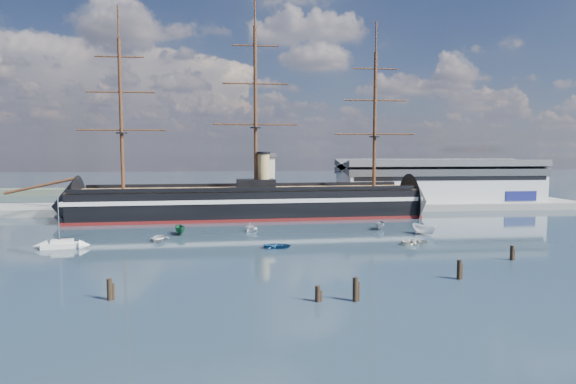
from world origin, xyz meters
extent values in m
plane|color=#1F2D37|center=(0.00, 40.00, 0.00)|extent=(600.00, 600.00, 0.00)
cube|color=slate|center=(10.00, 76.00, 0.00)|extent=(180.00, 18.00, 2.00)
cube|color=#B7BABC|center=(58.00, 80.00, 7.00)|extent=(62.00, 20.00, 10.00)
cube|color=#3F4247|center=(58.00, 80.00, 12.60)|extent=(63.00, 21.00, 2.00)
cube|color=silver|center=(3.00, 73.00, 9.00)|extent=(4.00, 4.00, 14.00)
cube|color=#3F4247|center=(3.00, 73.00, 16.50)|extent=(5.00, 5.00, 1.00)
cube|color=black|center=(-2.99, 60.00, 4.00)|extent=(88.56, 19.47, 7.00)
cube|color=silver|center=(-2.99, 60.00, 5.20)|extent=(90.57, 19.79, 1.00)
cube|color=#591312|center=(-2.99, 60.00, 0.35)|extent=(90.57, 19.75, 0.90)
cone|color=black|center=(-49.49, 60.00, 3.70)|extent=(14.61, 16.22, 15.68)
cone|color=black|center=(43.51, 60.00, 3.70)|extent=(11.61, 16.10, 15.68)
cube|color=brown|center=(-2.99, 60.00, 7.60)|extent=(88.51, 18.19, 0.40)
cube|color=black|center=(-0.99, 60.00, 9.00)|extent=(10.23, 6.39, 2.50)
cylinder|color=tan|center=(1.01, 60.00, 12.50)|extent=(3.20, 3.20, 9.00)
cylinder|color=#381E0F|center=(-54.99, 60.00, 9.00)|extent=(17.77, 1.40, 4.43)
cylinder|color=#381E0F|center=(-34.99, 60.00, 26.80)|extent=(0.90, 0.90, 38.00)
cylinder|color=#381E0F|center=(-0.99, 60.00, 28.80)|extent=(0.90, 0.90, 42.00)
cylinder|color=#381E0F|center=(31.01, 60.00, 25.80)|extent=(0.90, 0.90, 36.00)
cube|color=silver|center=(-38.11, 24.25, 0.48)|extent=(7.38, 3.24, 0.95)
cube|color=silver|center=(-38.11, 24.25, 1.24)|extent=(4.00, 2.13, 0.76)
cylinder|color=#B2B2B7|center=(-38.58, 24.25, 6.19)|extent=(0.15, 0.15, 10.47)
imported|color=#155330|center=(-18.19, 36.36, 0.00)|extent=(6.26, 3.47, 2.37)
imported|color=navy|center=(1.13, 19.80, 0.00)|extent=(1.65, 3.26, 1.46)
imported|color=slate|center=(26.08, 38.01, 0.00)|extent=(5.77, 4.28, 2.18)
imported|color=white|center=(-3.08, 38.48, 0.00)|extent=(5.93, 6.01, 2.16)
imported|color=beige|center=(27.62, 20.34, 0.00)|extent=(1.56, 3.45, 1.57)
imported|color=white|center=(33.55, 30.66, 0.00)|extent=(7.40, 5.58, 2.81)
imported|color=silver|center=(-21.60, 29.18, 0.00)|extent=(3.40, 1.49, 1.56)
cylinder|color=black|center=(-21.59, -8.39, 0.00)|extent=(0.64, 0.64, 3.32)
cylinder|color=black|center=(3.13, -11.72, 0.00)|extent=(0.64, 0.64, 2.61)
cylinder|color=black|center=(24.42, -4.13, 0.00)|extent=(0.64, 0.64, 3.46)
cylinder|color=black|center=(38.43, 6.05, 0.00)|extent=(0.64, 0.64, 3.14)
cylinder|color=black|center=(7.60, -12.12, 0.00)|extent=(0.64, 0.64, 3.63)
camera|label=1|loc=(-6.54, -66.76, 18.00)|focal=30.00mm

